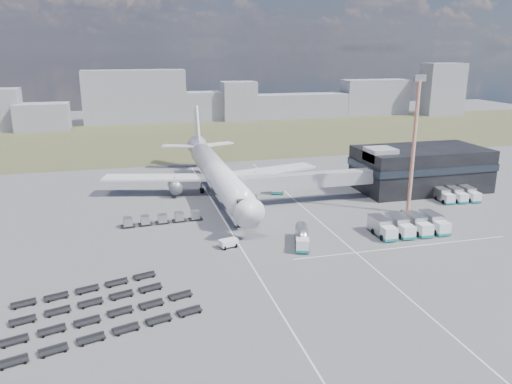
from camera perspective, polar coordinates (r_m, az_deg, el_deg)
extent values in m
plane|color=#565659|center=(86.80, -0.60, -6.00)|extent=(420.00, 420.00, 0.00)
cube|color=#4C4B2E|center=(191.79, -8.77, 6.11)|extent=(420.00, 90.00, 0.01)
cube|color=silver|center=(90.90, -2.61, -4.97)|extent=(0.25, 110.00, 0.01)
cube|color=silver|center=(96.05, 7.97, -3.94)|extent=(0.25, 110.00, 0.01)
cube|color=silver|center=(89.23, 16.58, -6.07)|extent=(40.00, 0.25, 0.01)
cube|color=black|center=(125.49, 18.29, 2.54)|extent=(30.00, 16.00, 10.00)
cube|color=#262D38|center=(125.24, 18.34, 3.08)|extent=(30.40, 16.40, 1.60)
cube|color=#939399|center=(116.77, 14.04, 4.18)|extent=(6.00, 6.00, 3.00)
cube|color=#939399|center=(109.02, 5.97, 1.37)|extent=(29.80, 3.00, 3.00)
cube|color=#939399|center=(104.65, -0.81, 0.83)|extent=(4.00, 3.60, 3.40)
cylinder|color=slate|center=(106.18, -0.09, -0.37)|extent=(0.70, 0.70, 5.10)
cylinder|color=black|center=(106.79, -0.09, -1.45)|extent=(1.40, 0.90, 1.40)
cylinder|color=white|center=(113.11, -4.36, 2.05)|extent=(5.60, 48.00, 5.60)
cone|color=white|center=(88.17, -1.17, -1.98)|extent=(5.60, 5.00, 5.60)
cone|color=white|center=(139.93, -6.49, 5.05)|extent=(5.60, 8.00, 5.60)
cube|color=black|center=(89.78, -1.48, -1.11)|extent=(2.20, 2.00, 0.80)
cube|color=white|center=(116.71, -11.09, 1.63)|extent=(25.59, 11.38, 0.50)
cube|color=white|center=(121.02, 1.28, 2.45)|extent=(25.59, 11.38, 0.50)
cylinder|color=slate|center=(115.47, -9.24, 0.69)|extent=(3.00, 5.00, 3.00)
cylinder|color=slate|center=(118.67, -0.08, 1.33)|extent=(3.00, 5.00, 3.00)
cube|color=white|center=(141.14, -8.84, 5.23)|extent=(9.49, 5.63, 0.35)
cube|color=white|center=(142.67, -4.43, 5.48)|extent=(9.49, 5.63, 0.35)
cube|color=white|center=(141.90, -6.75, 7.53)|extent=(0.50, 9.06, 11.45)
cylinder|color=slate|center=(94.54, -1.95, -3.31)|extent=(0.50, 0.50, 2.50)
cylinder|color=slate|center=(117.45, -6.21, 0.49)|extent=(0.60, 0.60, 2.50)
cylinder|color=slate|center=(118.52, -3.15, 0.71)|extent=(0.60, 0.60, 2.50)
cylinder|color=black|center=(94.79, -1.94, -3.74)|extent=(0.50, 1.20, 1.20)
cube|color=gray|center=(225.78, -23.22, 7.90)|extent=(21.14, 12.00, 10.98)
cube|color=gray|center=(235.38, -13.68, 10.55)|extent=(45.08, 12.00, 23.47)
cube|color=gray|center=(239.17, -6.08, 9.74)|extent=(47.03, 12.00, 13.11)
cube|color=gray|center=(238.44, -2.00, 10.37)|extent=(15.70, 12.00, 17.81)
cube|color=gray|center=(248.27, 4.77, 9.80)|extent=(48.44, 12.00, 11.32)
cube|color=gray|center=(266.75, 13.38, 10.52)|extent=(33.79, 12.00, 17.42)
cube|color=gray|center=(274.42, 20.47, 10.96)|extent=(20.04, 12.00, 25.62)
cube|color=white|center=(83.40, 5.34, -6.06)|extent=(2.72, 2.72, 2.06)
cube|color=#167F7F|center=(83.70, 5.32, -6.57)|extent=(2.83, 2.83, 0.45)
cylinder|color=#ABABB0|center=(87.33, 5.26, -4.73)|extent=(4.24, 7.08, 2.24)
cube|color=slate|center=(87.71, 5.24, -5.36)|extent=(4.15, 7.05, 0.31)
cylinder|color=black|center=(86.54, 5.26, -5.82)|extent=(2.52, 1.67, 0.99)
cube|color=white|center=(85.45, -3.17, -5.88)|extent=(3.44, 2.52, 1.41)
cube|color=white|center=(117.89, 2.54, 0.88)|extent=(4.81, 7.04, 3.05)
cube|color=#167F7F|center=(118.23, 2.53, 0.29)|extent=(4.95, 7.18, 0.49)
cube|color=white|center=(91.02, 14.94, -4.59)|extent=(2.42, 2.31, 2.29)
cube|color=#167F7F|center=(91.33, 14.90, -5.11)|extent=(2.52, 2.42, 0.47)
cube|color=#ABABB0|center=(93.87, 13.89, -3.60)|extent=(2.54, 4.81, 2.70)
cube|color=white|center=(92.74, 16.86, -4.35)|extent=(2.42, 2.31, 2.29)
cube|color=#167F7F|center=(93.05, 16.82, -4.86)|extent=(2.52, 2.42, 0.47)
cube|color=#ABABB0|center=(95.53, 15.77, -3.40)|extent=(2.54, 4.81, 2.70)
cube|color=white|center=(94.57, 18.71, -4.12)|extent=(2.42, 2.31, 2.29)
cube|color=#167F7F|center=(94.86, 18.66, -4.62)|extent=(2.52, 2.42, 0.47)
cube|color=#ABABB0|center=(97.30, 17.58, -3.19)|extent=(2.54, 4.81, 2.70)
cube|color=white|center=(96.48, 20.48, -3.90)|extent=(2.42, 2.31, 2.29)
cube|color=#167F7F|center=(96.77, 20.43, -4.39)|extent=(2.52, 2.42, 0.47)
cube|color=#ABABB0|center=(99.17, 19.33, -2.99)|extent=(2.54, 4.81, 2.70)
cube|color=white|center=(116.17, 21.15, -0.72)|extent=(2.28, 2.19, 2.05)
cube|color=#167F7F|center=(116.39, 21.11, -1.09)|extent=(2.38, 2.29, 0.42)
cube|color=#ABABB0|center=(118.73, 20.35, -0.10)|extent=(2.53, 4.43, 2.43)
cube|color=white|center=(117.86, 22.46, -0.63)|extent=(2.28, 2.19, 2.05)
cube|color=#167F7F|center=(118.08, 22.42, -1.00)|extent=(2.38, 2.29, 0.42)
cube|color=#ABABB0|center=(120.38, 21.64, -0.02)|extent=(2.53, 4.43, 2.43)
cube|color=white|center=(119.61, 23.73, -0.54)|extent=(2.28, 2.19, 2.05)
cube|color=#167F7F|center=(119.83, 23.69, -0.90)|extent=(2.38, 2.29, 0.42)
cube|color=#ABABB0|center=(122.10, 22.90, 0.06)|extent=(2.53, 4.43, 2.43)
cube|color=black|center=(97.74, -14.42, -3.76)|extent=(2.75, 1.80, 0.18)
cube|color=#ABABB0|center=(97.46, -14.45, -3.28)|extent=(1.73, 1.73, 1.52)
cube|color=black|center=(97.98, -12.53, -3.58)|extent=(2.75, 1.80, 0.18)
cube|color=#ABABB0|center=(97.70, -12.56, -3.10)|extent=(1.73, 1.73, 1.52)
cube|color=black|center=(98.33, -10.64, -3.40)|extent=(2.75, 1.80, 0.18)
cube|color=#ABABB0|center=(98.05, -10.67, -2.92)|extent=(1.73, 1.73, 1.52)
cube|color=black|center=(98.78, -8.78, -3.22)|extent=(2.75, 1.80, 0.18)
cube|color=#ABABB0|center=(98.50, -8.80, -2.74)|extent=(1.73, 1.73, 1.52)
cube|color=black|center=(99.34, -6.94, -3.03)|extent=(2.75, 1.80, 0.18)
cube|color=#ABABB0|center=(99.06, -6.95, -2.56)|extent=(1.73, 1.73, 1.52)
cube|color=black|center=(63.52, -16.49, -15.18)|extent=(24.18, 8.51, 0.74)
cube|color=black|center=(67.20, -17.50, -13.43)|extent=(24.18, 8.51, 0.74)
cube|color=black|center=(70.95, -18.39, -11.86)|extent=(20.22, 7.34, 0.74)
cube|color=black|center=(74.77, -19.18, -10.45)|extent=(20.22, 7.34, 0.74)
cylinder|color=#D14E21|center=(104.52, 17.56, 4.75)|extent=(0.75, 0.75, 26.85)
cube|color=slate|center=(102.89, 18.21, 12.26)|extent=(2.63, 0.94, 1.29)
cube|color=#565659|center=(107.76, 16.97, -2.18)|extent=(2.15, 2.15, 0.32)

